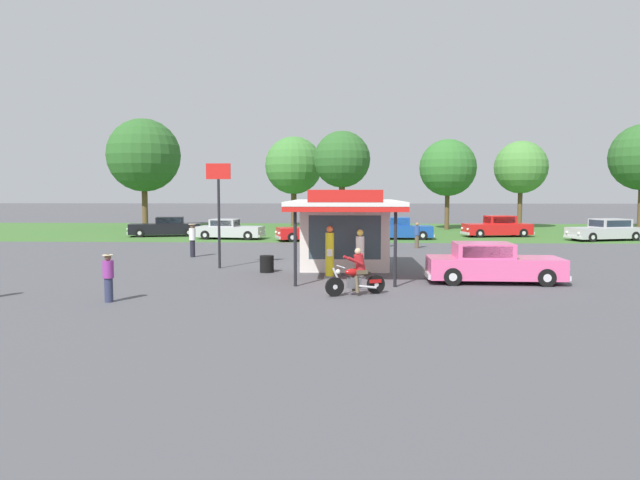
# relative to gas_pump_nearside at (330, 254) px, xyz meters

# --- Properties ---
(ground_plane) EXTENTS (300.00, 300.00, 0.00)m
(ground_plane) POSITION_rel_gas_pump_nearside_xyz_m (0.73, -1.77, -0.96)
(ground_plane) COLOR #4C4C51
(grass_verge_strip) EXTENTS (120.00, 24.00, 0.01)m
(grass_verge_strip) POSITION_rel_gas_pump_nearside_xyz_m (0.73, 28.23, -0.96)
(grass_verge_strip) COLOR #3D6B2D
(grass_verge_strip) RESTS_ON ground
(service_station_kiosk) EXTENTS (4.53, 7.65, 3.52)m
(service_station_kiosk) POSITION_rel_gas_pump_nearside_xyz_m (0.60, 2.83, 0.84)
(service_station_kiosk) COLOR silver
(service_station_kiosk) RESTS_ON ground
(gas_pump_nearside) EXTENTS (0.44, 0.44, 2.09)m
(gas_pump_nearside) POSITION_rel_gas_pump_nearside_xyz_m (0.00, 0.00, 0.00)
(gas_pump_nearside) COLOR slate
(gas_pump_nearside) RESTS_ON ground
(gas_pump_offside) EXTENTS (0.44, 0.44, 1.96)m
(gas_pump_offside) POSITION_rel_gas_pump_nearside_xyz_m (1.21, -0.00, -0.07)
(gas_pump_offside) COLOR slate
(gas_pump_offside) RESTS_ON ground
(motorcycle_with_rider) EXTENTS (2.02, 0.98, 1.58)m
(motorcycle_with_rider) POSITION_rel_gas_pump_nearside_xyz_m (0.99, -3.71, -0.31)
(motorcycle_with_rider) COLOR black
(motorcycle_with_rider) RESTS_ON ground
(featured_classic_sedan) EXTENTS (5.23, 2.08, 1.52)m
(featured_classic_sedan) POSITION_rel_gas_pump_nearside_xyz_m (6.20, -0.80, -0.27)
(featured_classic_sedan) COLOR #E55993
(featured_classic_sedan) RESTS_ON ground
(parked_car_back_row_left) EXTENTS (5.69, 3.33, 1.53)m
(parked_car_back_row_left) POSITION_rel_gas_pump_nearside_xyz_m (19.22, 18.89, -0.26)
(parked_car_back_row_left) COLOR #B7B7BC
(parked_car_back_row_left) RESTS_ON ground
(parked_car_second_row_spare) EXTENTS (5.45, 2.60, 1.62)m
(parked_car_second_row_spare) POSITION_rel_gas_pump_nearside_xyz_m (12.44, 22.09, -0.24)
(parked_car_second_row_spare) COLOR red
(parked_car_second_row_spare) RESTS_ON ground
(parked_car_back_row_right) EXTENTS (5.79, 2.94, 1.50)m
(parked_car_back_row_right) POSITION_rel_gas_pump_nearside_xyz_m (-13.21, 21.55, -0.28)
(parked_car_back_row_right) COLOR black
(parked_car_back_row_right) RESTS_ON ground
(parked_car_back_row_far_left) EXTENTS (4.98, 2.00, 1.60)m
(parked_car_back_row_far_left) POSITION_rel_gas_pump_nearside_xyz_m (4.59, 19.54, -0.25)
(parked_car_back_row_far_left) COLOR #19479E
(parked_car_back_row_far_left) RESTS_ON ground
(parked_car_back_row_centre_right) EXTENTS (5.10, 2.50, 1.46)m
(parked_car_back_row_centre_right) POSITION_rel_gas_pump_nearside_xyz_m (-7.77, 19.16, -0.30)
(parked_car_back_row_centre_right) COLOR #B7B7BC
(parked_car_back_row_centre_right) RESTS_ON ground
(parked_car_back_row_far_right) EXTENTS (5.54, 3.23, 1.50)m
(parked_car_back_row_far_right) POSITION_rel_gas_pump_nearside_xyz_m (-1.49, 17.94, -0.28)
(parked_car_back_row_far_right) COLOR red
(parked_car_back_row_far_right) RESTS_ON ground
(bystander_chatting_near_pumps) EXTENTS (0.34, 0.34, 1.52)m
(bystander_chatting_near_pumps) POSITION_rel_gas_pump_nearside_xyz_m (-6.81, -5.27, -0.16)
(bystander_chatting_near_pumps) COLOR #2D3351
(bystander_chatting_near_pumps) RESTS_ON ground
(bystander_leaning_by_kiosk) EXTENTS (0.39, 0.39, 1.78)m
(bystander_leaning_by_kiosk) POSITION_rel_gas_pump_nearside_xyz_m (-7.43, 7.32, -0.00)
(bystander_leaning_by_kiosk) COLOR black
(bystander_leaning_by_kiosk) RESTS_ON ground
(bystander_standing_back_lot) EXTENTS (0.34, 0.34, 1.57)m
(bystander_standing_back_lot) POSITION_rel_gas_pump_nearside_xyz_m (5.08, 12.69, -0.14)
(bystander_standing_back_lot) COLOR brown
(bystander_standing_back_lot) RESTS_ON ground
(bystander_admiring_sedan) EXTENTS (0.39, 0.39, 1.76)m
(bystander_admiring_sedan) POSITION_rel_gas_pump_nearside_xyz_m (3.07, 13.03, -0.01)
(bystander_admiring_sedan) COLOR #2D3351
(bystander_admiring_sedan) RESTS_ON ground
(tree_oak_left) EXTENTS (5.13, 5.13, 8.96)m
(tree_oak_left) POSITION_rel_gas_pump_nearside_xyz_m (0.45, 30.16, 5.39)
(tree_oak_left) COLOR brown
(tree_oak_left) RESTS_ON ground
(tree_oak_distant_spare) EXTENTS (4.95, 4.95, 8.24)m
(tree_oak_distant_spare) POSITION_rel_gas_pump_nearside_xyz_m (17.33, 32.79, 4.78)
(tree_oak_distant_spare) COLOR brown
(tree_oak_distant_spare) RESTS_ON ground
(tree_oak_far_left) EXTENTS (6.97, 6.97, 10.42)m
(tree_oak_far_left) POSITION_rel_gas_pump_nearside_xyz_m (-18.55, 32.37, 5.96)
(tree_oak_far_left) COLOR brown
(tree_oak_far_left) RESTS_ON ground
(tree_oak_centre) EXTENTS (5.79, 5.79, 8.99)m
(tree_oak_centre) POSITION_rel_gas_pump_nearside_xyz_m (-4.43, 35.72, 5.04)
(tree_oak_centre) COLOR brown
(tree_oak_centre) RESTS_ON ground
(tree_oak_far_right) EXTENTS (5.16, 5.16, 8.22)m
(tree_oak_far_right) POSITION_rel_gas_pump_nearside_xyz_m (10.08, 30.58, 4.66)
(tree_oak_far_right) COLOR brown
(tree_oak_far_right) RESTS_ON ground
(roadside_pole_sign) EXTENTS (1.10, 0.12, 4.71)m
(roadside_pole_sign) POSITION_rel_gas_pump_nearside_xyz_m (-5.05, 2.91, 2.26)
(roadside_pole_sign) COLOR black
(roadside_pole_sign) RESTS_ON ground
(spare_tire_stack) EXTENTS (0.60, 0.60, 0.72)m
(spare_tire_stack) POSITION_rel_gas_pump_nearside_xyz_m (-2.74, 1.66, -0.60)
(spare_tire_stack) COLOR black
(spare_tire_stack) RESTS_ON ground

